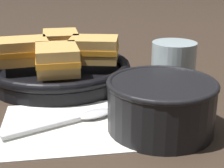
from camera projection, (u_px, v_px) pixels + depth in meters
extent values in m
plane|color=#382B21|center=(109.00, 111.00, 0.55)|extent=(4.00, 4.00, 0.00)
cube|color=white|center=(72.00, 125.00, 0.49)|extent=(0.23, 0.21, 0.00)
cylinder|color=black|center=(161.00, 106.00, 0.47)|extent=(0.15, 0.15, 0.07)
cylinder|color=orange|center=(162.00, 91.00, 0.47)|extent=(0.13, 0.13, 0.01)
torus|color=black|center=(162.00, 83.00, 0.46)|extent=(0.15, 0.15, 0.01)
cube|color=silver|center=(43.00, 127.00, 0.47)|extent=(0.10, 0.07, 0.01)
ellipsoid|color=silver|center=(95.00, 114.00, 0.52)|extent=(0.06, 0.05, 0.01)
cylinder|color=black|center=(60.00, 76.00, 0.67)|extent=(0.26, 0.26, 0.02)
torus|color=black|center=(60.00, 66.00, 0.67)|extent=(0.27, 0.27, 0.02)
cube|color=black|center=(11.00, 51.00, 0.80)|extent=(0.10, 0.10, 0.01)
cube|color=tan|center=(61.00, 49.00, 0.72)|extent=(0.09, 0.10, 0.02)
cube|color=orange|center=(61.00, 43.00, 0.72)|extent=(0.09, 0.11, 0.01)
cube|color=tan|center=(60.00, 36.00, 0.71)|extent=(0.09, 0.10, 0.02)
cube|color=tan|center=(24.00, 58.00, 0.65)|extent=(0.11, 0.10, 0.02)
cube|color=orange|center=(24.00, 51.00, 0.65)|extent=(0.11, 0.10, 0.01)
cube|color=tan|center=(23.00, 44.00, 0.65)|extent=(0.11, 0.10, 0.02)
cube|color=tan|center=(58.00, 67.00, 0.60)|extent=(0.09, 0.11, 0.02)
cube|color=orange|center=(57.00, 59.00, 0.59)|extent=(0.09, 0.11, 0.01)
cube|color=tan|center=(57.00, 51.00, 0.59)|extent=(0.09, 0.11, 0.02)
cube|color=tan|center=(94.00, 56.00, 0.67)|extent=(0.09, 0.07, 0.02)
cube|color=orange|center=(94.00, 49.00, 0.66)|extent=(0.09, 0.07, 0.01)
cube|color=tan|center=(94.00, 42.00, 0.66)|extent=(0.09, 0.07, 0.02)
cylinder|color=silver|center=(173.00, 68.00, 0.61)|extent=(0.08, 0.08, 0.09)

